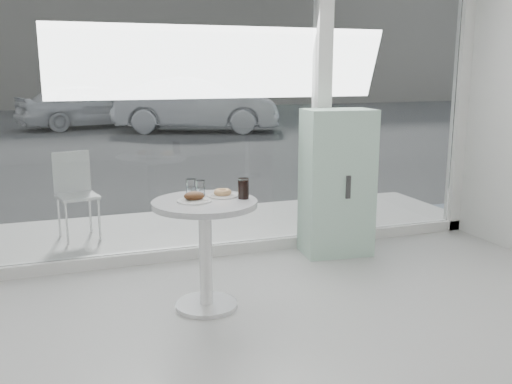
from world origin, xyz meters
name	(u,v)px	position (x,y,z in m)	size (l,w,h in m)	color
storefront	(235,61)	(0.07, 3.00, 1.71)	(5.00, 0.14, 3.00)	silver
main_table	(205,232)	(-0.50, 1.90, 0.55)	(0.72, 0.72, 0.77)	white
patio_deck	(207,228)	(0.00, 3.80, 0.03)	(5.60, 1.60, 0.05)	silver
street	(104,125)	(0.00, 16.00, 0.00)	(40.00, 24.00, 0.00)	#353535
far_building	(80,14)	(0.00, 25.00, 4.00)	(40.00, 2.00, 8.00)	gray
mint_cabinet	(337,183)	(0.92, 2.70, 0.65)	(0.64, 0.47, 1.31)	#9BC6AD
patio_chair	(75,189)	(-1.28, 3.87, 0.52)	(0.42, 0.42, 0.82)	white
car_white	(87,105)	(-0.49, 15.35, 0.65)	(1.54, 3.82, 1.30)	white
car_silver	(197,105)	(2.25, 13.27, 0.72)	(1.51, 4.34, 1.43)	#ABADB3
plate_fritter	(195,198)	(-0.57, 1.90, 0.80)	(0.23, 0.23, 0.07)	silver
plate_donut	(223,194)	(-0.35, 1.98, 0.79)	(0.21, 0.21, 0.05)	silver
water_tumbler_a	(191,188)	(-0.55, 2.09, 0.82)	(0.07, 0.07, 0.12)	white
water_tumbler_b	(200,189)	(-0.49, 2.07, 0.82)	(0.07, 0.07, 0.11)	white
cola_glass	(243,189)	(-0.23, 1.88, 0.84)	(0.07, 0.07, 0.14)	white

